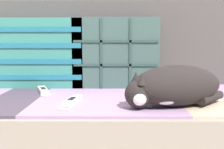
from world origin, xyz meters
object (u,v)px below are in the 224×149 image
object	(u,v)px
game_remote_far	(43,90)
throw_pillow_quilted	(116,53)
couch	(66,129)
throw_pillow_striped	(39,53)
sleeping_cat	(173,87)
game_remote_near	(72,101)

from	to	relation	value
game_remote_far	throw_pillow_quilted	bearing A→B (deg)	25.16
couch	throw_pillow_striped	world-z (taller)	throw_pillow_striped
couch	throw_pillow_striped	size ratio (longest dim) A/B	3.90
couch	sleeping_cat	bearing A→B (deg)	-28.36
game_remote_far	sleeping_cat	bearing A→B (deg)	-26.77
throw_pillow_quilted	couch	bearing A→B (deg)	-139.09
throw_pillow_striped	game_remote_far	xyz separation A→B (m)	(0.06, -0.16, -0.17)
throw_pillow_quilted	game_remote_near	world-z (taller)	throw_pillow_quilted
throw_pillow_quilted	throw_pillow_striped	size ratio (longest dim) A/B	0.93
sleeping_cat	game_remote_near	distance (m)	0.39
game_remote_far	throw_pillow_striped	bearing A→B (deg)	109.95
sleeping_cat	throw_pillow_quilted	bearing A→B (deg)	115.32
game_remote_near	throw_pillow_striped	bearing A→B (deg)	120.29
sleeping_cat	throw_pillow_striped	bearing A→B (deg)	144.25
couch	sleeping_cat	distance (m)	0.56
throw_pillow_quilted	sleeping_cat	distance (m)	0.51
throw_pillow_striped	game_remote_near	distance (m)	0.49
sleeping_cat	couch	bearing A→B (deg)	151.64
throw_pillow_quilted	throw_pillow_striped	bearing A→B (deg)	-179.93
couch	sleeping_cat	size ratio (longest dim) A/B	4.57
couch	throw_pillow_quilted	distance (m)	0.47
sleeping_cat	game_remote_far	bearing A→B (deg)	153.23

